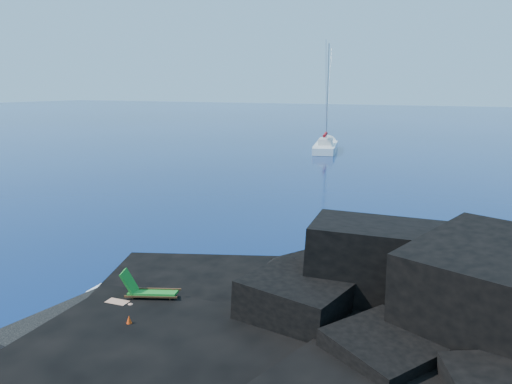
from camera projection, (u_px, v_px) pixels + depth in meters
ground at (41, 319)px, 16.63m from camera, size 400.00×400.00×0.00m
headland at (467, 370)px, 13.64m from camera, size 24.00×24.00×3.60m
beach at (159, 342)px, 15.12m from camera, size 9.08×6.86×0.70m
surf_foam at (243, 291)px, 18.85m from camera, size 10.00×8.00×0.06m
sailboat at (326, 151)px, 59.72m from camera, size 5.42×12.24×12.57m
deck_chair at (153, 286)px, 16.85m from camera, size 2.01×1.46×1.26m
towel at (118, 309)px, 16.51m from camera, size 1.94×1.05×0.05m
sunbather at (117, 304)px, 16.48m from camera, size 1.82×0.66×0.27m
marker_cone at (129, 324)px, 14.97m from camera, size 0.46×0.46×0.53m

